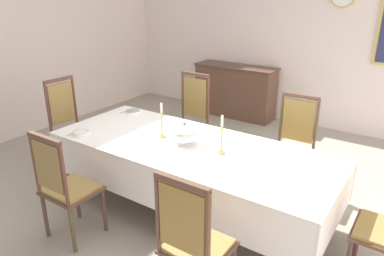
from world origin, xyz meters
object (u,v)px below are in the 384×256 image
chair_north_b (292,145)px  spoon_primary (75,131)px  bowl_near_left (81,133)px  soup_tureen (185,133)px  bowl_near_right (133,112)px  chair_north_a (190,119)px  sideboard (235,91)px  dining_table (190,152)px  chair_head_west (70,124)px  candlestick_east (222,138)px  spoon_secondary (127,110)px  chair_south_b (193,241)px  chair_south_a (65,185)px  candlestick_west (162,124)px

chair_north_b → spoon_primary: 2.32m
bowl_near_left → spoon_primary: bowl_near_left is taller
soup_tureen → bowl_near_right: bearing=159.4°
spoon_primary → chair_north_a: bearing=54.3°
sideboard → bowl_near_left: bearing=89.7°
dining_table → soup_tureen: soup_tureen is taller
bowl_near_right → sideboard: size_ratio=0.12×
bowl_near_right → spoon_primary: bearing=-96.1°
dining_table → chair_head_west: bearing=-180.0°
chair_north_a → bowl_near_right: 0.75m
spoon_primary → chair_head_west: bearing=132.4°
chair_north_a → candlestick_east: chair_north_a is taller
chair_north_a → spoon_primary: bearing=68.9°
dining_table → chair_north_a: chair_north_a is taller
bowl_near_right → chair_north_a: bearing=52.5°
dining_table → spoon_primary: spoon_primary is taller
candlestick_east → bowl_near_right: 1.51m
chair_north_b → chair_head_west: (-2.48, -0.96, 0.01)m
spoon_primary → spoon_secondary: same height
chair_north_b → chair_south_b: bearing=90.0°
bowl_near_left → bowl_near_right: (-0.04, 0.81, -0.00)m
soup_tureen → candlestick_east: (0.41, -0.00, 0.04)m
chair_south_a → bowl_near_right: 1.44m
candlestick_west → dining_table: bearing=0.0°
soup_tureen → sideboard: bearing=108.6°
dining_table → chair_south_a: chair_south_a is taller
chair_head_west → sideboard: chair_head_west is taller
chair_head_west → spoon_primary: chair_head_west is taller
soup_tureen → spoon_primary: soup_tureen is taller
candlestick_west → bowl_near_right: candlestick_west is taller
chair_south_a → spoon_secondary: (-0.55, 1.38, 0.21)m
candlestick_east → bowl_near_right: bearing=164.8°
chair_south_b → chair_south_a: bearing=179.9°
dining_table → bowl_near_right: 1.18m
candlestick_west → bowl_near_right: 0.87m
candlestick_east → sideboard: bearing=115.4°
chair_north_b → chair_north_a: bearing=-0.2°
candlestick_west → chair_south_b: bearing=-43.2°
chair_south_b → candlestick_west: (-1.02, 0.96, 0.34)m
soup_tureen → candlestick_east: bearing=-0.0°
candlestick_west → bowl_near_right: bearing=152.8°
bowl_near_right → candlestick_west: bearing=-27.2°
chair_north_a → candlestick_east: 1.43m
chair_south_b → candlestick_west: 1.44m
bowl_near_left → soup_tureen: bearing=22.7°
dining_table → sideboard: bearing=109.7°
chair_south_a → dining_table: bearing=55.1°
spoon_secondary → chair_north_a: bearing=46.6°
chair_north_a → chair_north_b: bearing=179.8°
dining_table → spoon_primary: 1.26m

